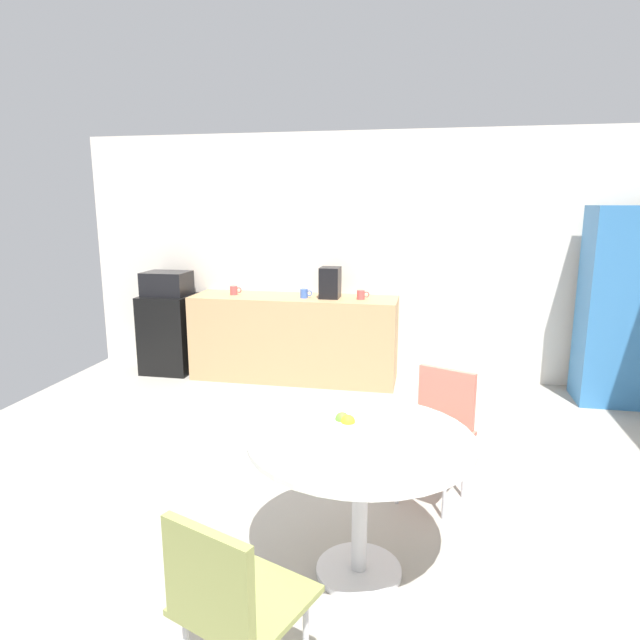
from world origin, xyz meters
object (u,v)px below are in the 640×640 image
at_px(round_table, 361,462).
at_px(chair_olive, 228,596).
at_px(locker_cabinet, 617,307).
at_px(mug_red, 234,290).
at_px(mug_white, 304,293).
at_px(coffee_maker, 330,283).
at_px(mug_green, 361,295).
at_px(microwave, 167,283).
at_px(mini_fridge, 170,333).
at_px(chair_coral, 440,419).
at_px(fruit_bowl, 345,428).

xyz_separation_m(round_table, chair_olive, (-0.35, -0.91, -0.10)).
height_order(locker_cabinet, mug_red, locker_cabinet).
xyz_separation_m(locker_cabinet, mug_white, (-2.99, 0.04, 0.02)).
distance_m(mug_white, coffee_maker, 0.29).
bearing_deg(mug_green, coffee_maker, 174.92).
distance_m(microwave, locker_cabinet, 4.56).
xyz_separation_m(mini_fridge, mug_green, (2.16, -0.03, 0.51)).
distance_m(chair_olive, mug_white, 3.99).
xyz_separation_m(microwave, chair_olive, (2.19, -3.98, -0.48)).
height_order(mini_fridge, coffee_maker, coffee_maker).
relative_size(mug_red, coffee_maker, 0.40).
bearing_deg(mug_red, chair_coral, -45.24).
bearing_deg(locker_cabinet, chair_coral, -127.86).
bearing_deg(mini_fridge, microwave, 0.00).
bearing_deg(mug_red, microwave, 179.43).
bearing_deg(round_table, chair_olive, -111.34).
height_order(chair_coral, chair_olive, same).
bearing_deg(coffee_maker, round_table, -77.01).
bearing_deg(chair_olive, chair_coral, 67.26).
bearing_deg(mug_green, chair_olive, -89.63).
distance_m(fruit_bowl, mug_white, 3.16).
distance_m(round_table, coffee_maker, 3.18).
bearing_deg(mini_fridge, chair_olive, -61.22).
relative_size(mini_fridge, chair_coral, 1.05).
bearing_deg(chair_coral, mug_red, 134.76).
height_order(mini_fridge, mug_green, mug_green).
bearing_deg(chair_coral, fruit_bowl, -117.86).
relative_size(chair_coral, mug_green, 6.43).
bearing_deg(round_table, locker_cabinet, 55.82).
height_order(microwave, mug_green, microwave).
bearing_deg(round_table, mug_red, 119.85).
height_order(mini_fridge, chair_olive, mini_fridge).
bearing_deg(microwave, fruit_bowl, -51.41).
xyz_separation_m(mini_fridge, round_table, (2.54, -3.07, 0.18)).
distance_m(chair_coral, fruit_bowl, 1.06).
bearing_deg(coffee_maker, mug_white, -167.36).
distance_m(fruit_bowl, mug_red, 3.51).
xyz_separation_m(mini_fridge, mug_red, (0.78, -0.01, 0.51)).
height_order(chair_olive, fruit_bowl, fruit_bowl).
relative_size(round_table, chair_olive, 1.34).
height_order(round_table, mug_white, mug_white).
relative_size(mini_fridge, mug_green, 6.74).
bearing_deg(mug_green, round_table, -82.88).
bearing_deg(chair_coral, round_table, -114.15).
distance_m(fruit_bowl, mug_green, 3.08).
distance_m(round_table, chair_coral, 0.98).
distance_m(microwave, mug_white, 1.57).
bearing_deg(locker_cabinet, mug_green, 178.31).
bearing_deg(mug_green, mug_red, 179.11).
distance_m(locker_cabinet, round_table, 3.61).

